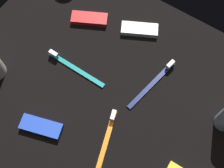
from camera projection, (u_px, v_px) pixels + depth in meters
ground_plane at (112, 89)px, 81.24cm from camera, size 84.00×64.00×1.20cm
toothbrush_navy at (154, 81)px, 80.83cm from camera, size 4.43×17.92×2.10cm
toothbrush_orange at (106, 140)px, 74.64cm from camera, size 6.62×17.51×2.10cm
toothbrush_teal at (73, 67)px, 82.54cm from camera, size 18.00×1.23×2.10cm
snack_bar_blue at (41, 127)px, 75.84cm from camera, size 11.12×6.93×1.50cm
snack_bar_white at (139, 29)px, 87.04cm from camera, size 11.07×8.37×1.50cm
snack_bar_red at (89, 19)px, 88.47cm from camera, size 11.07×8.35×1.50cm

